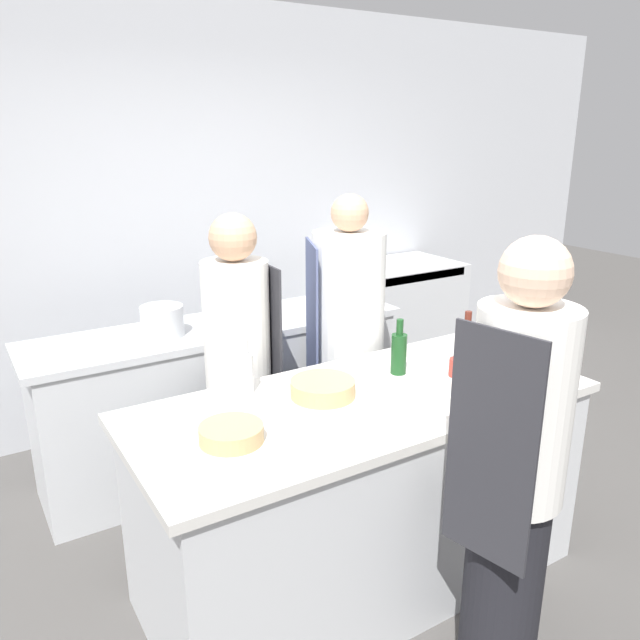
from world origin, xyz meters
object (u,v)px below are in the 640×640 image
Objects in this scene: bowl_mixing_large at (393,394)px; stockpot at (162,321)px; chef_at_prep_near at (513,476)px; chef_at_pass_far at (347,350)px; bottle_vinegar at (465,347)px; bowl_prep_small at (323,388)px; chef_at_stove at (239,374)px; oven_range at (393,325)px; bottle_wine at (246,372)px; bottle_olive_oil at (399,352)px; bowl_ceramic_blue at (231,434)px; cup at (457,367)px.

stockpot is at bearing 112.29° from bowl_mixing_large.
chef_at_prep_near is 1.00× the size of chef_at_pass_far.
bottle_vinegar reaches higher than stockpot.
bowl_prep_small is at bearing 139.56° from bowl_mixing_large.
chef_at_pass_far is at bearing 90.32° from chef_at_stove.
oven_range is 2.14m from stockpot.
oven_range is 2.41m from bowl_prep_small.
chef_at_prep_near is at bearing -61.87° from bottle_wine.
chef_at_prep_near is 1.46m from chef_at_stove.
chef_at_pass_far is 0.58m from bottle_olive_oil.
chef_at_stove is 6.88× the size of bowl_ceramic_blue.
chef_at_pass_far is 19.83× the size of cup.
chef_at_prep_near is 0.62m from bowl_mixing_large.
chef_at_pass_far is 7.27× the size of stockpot.
bottle_vinegar is (0.83, -0.71, 0.20)m from chef_at_stove.
bottle_olive_oil is at bearing 154.81° from bottle_vinegar.
cup is 1.59m from stockpot.
bottle_vinegar is at bearing -7.86° from bowl_prep_small.
bottle_olive_oil is at bearing -127.88° from oven_range.
bottle_wine is at bearing 141.27° from bowl_mixing_large.
chef_at_prep_near is at bearing -73.02° from stockpot.
bottle_olive_oil is at bearing 46.55° from chef_at_stove.
bottle_vinegar is at bearing -16.88° from bottle_wine.
bowl_ceramic_blue is at bearing 148.71° from chef_at_pass_far.
chef_at_prep_near reaches higher than bowl_ceramic_blue.
stockpot is (-0.06, 0.94, -0.01)m from bottle_wine.
chef_at_stove is 7.32× the size of bowl_mixing_large.
bottle_wine is (-0.69, 0.16, -0.01)m from bottle_olive_oil.
chef_at_stove is at bearing 100.32° from bowl_prep_small.
bottle_wine is 1.06× the size of stockpot.
bowl_ceramic_blue is (-0.38, -0.77, 0.12)m from chef_at_stove.
chef_at_prep_near is 7.15× the size of bowl_ceramic_blue.
bottle_wine is 0.43m from bowl_ceramic_blue.
bowl_prep_small is at bearing 172.14° from bottle_vinegar.
bottle_wine is at bearing 138.48° from chef_at_pass_far.
chef_at_prep_near is at bearing -100.82° from bottle_olive_oil.
oven_range is at bearing 36.68° from bottle_wine.
bottle_wine reaches higher than oven_range.
chef_at_stove is at bearing 133.44° from bottle_olive_oil.
chef_at_pass_far is 0.89m from bottle_wine.
chef_at_prep_near is 1.00m from bowl_ceramic_blue.
cup is 0.37× the size of stockpot.
bowl_prep_small is (-0.52, -0.58, 0.11)m from chef_at_pass_far.
bowl_mixing_large is 2.62× the size of cup.
chef_at_prep_near reaches higher than bowl_prep_small.
chef_at_pass_far reaches higher than oven_range.
bottle_vinegar is 1.02m from bottle_wine.
bowl_mixing_large is at bearing -132.25° from bottle_olive_oil.
chef_at_pass_far is at bearing 106.36° from bottle_vinegar.
cup is (0.75, -0.74, 0.13)m from chef_at_stove.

